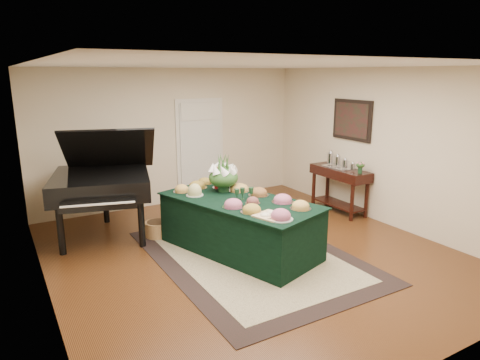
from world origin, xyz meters
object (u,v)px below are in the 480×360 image
mahogany_sideboard (340,178)px  buffet_table (239,225)px  floral_centerpiece (223,174)px  grand_piano (102,182)px

mahogany_sideboard → buffet_table: bearing=-165.5°
buffet_table → mahogany_sideboard: size_ratio=2.11×
floral_centerpiece → grand_piano: size_ratio=0.23×
buffet_table → floral_centerpiece: 0.86m
grand_piano → buffet_table: bearing=-45.9°
buffet_table → grand_piano: 2.33m
buffet_table → floral_centerpiece: size_ratio=5.54×
grand_piano → mahogany_sideboard: grand_piano is taller
buffet_table → grand_piano: size_ratio=1.29×
floral_centerpiece → grand_piano: grand_piano is taller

